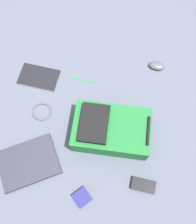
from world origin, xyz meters
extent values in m
plane|color=#4C5160|center=(0.00, 0.00, 0.00)|extent=(3.67, 3.67, 0.00)
cube|color=#1E662D|center=(-0.11, -0.14, 0.08)|extent=(0.31, 0.47, 0.15)
cube|color=black|center=(-0.12, -0.04, 0.17)|extent=(0.24, 0.17, 0.04)
cylinder|color=black|center=(-0.10, -0.35, 0.16)|extent=(0.17, 0.03, 0.02)
cube|color=#24242C|center=(-0.38, 0.32, 0.01)|extent=(0.40, 0.43, 0.02)
cube|color=#2D2D38|center=(-0.38, 0.32, 0.03)|extent=(0.40, 0.43, 0.01)
cube|color=silver|center=(0.19, 0.41, 0.01)|extent=(0.17, 0.26, 0.01)
cube|color=black|center=(0.19, 0.41, 0.02)|extent=(0.17, 0.27, 0.00)
ellipsoid|color=#4C4C51|center=(0.43, -0.37, 0.02)|extent=(0.07, 0.11, 0.04)
torus|color=#4C4C51|center=(-0.05, 0.33, 0.01)|extent=(0.13, 0.13, 0.01)
cube|color=black|center=(-0.39, -0.38, 0.01)|extent=(0.08, 0.14, 0.03)
cylinder|color=#198C33|center=(0.23, 0.11, 0.00)|extent=(0.02, 0.14, 0.01)
cube|color=navy|center=(-0.52, -0.04, 0.01)|extent=(0.13, 0.13, 0.03)
camera|label=1|loc=(-0.56, -0.14, 1.56)|focal=41.04mm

